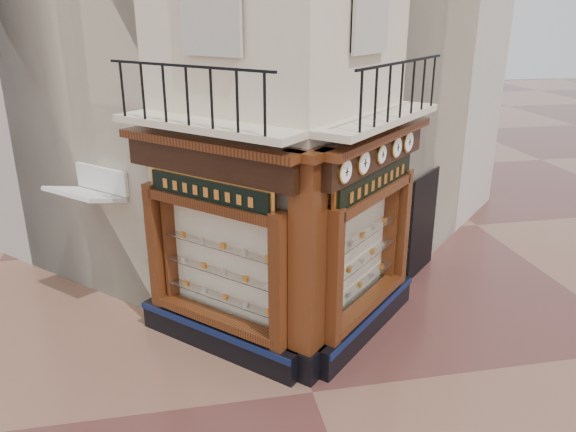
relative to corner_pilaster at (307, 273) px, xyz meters
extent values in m
plane|color=#4F2925|center=(0.00, -0.50, -1.95)|extent=(80.00, 80.00, 0.00)
cube|color=beige|center=(0.00, 5.66, 4.05)|extent=(11.31, 11.31, 12.00)
cube|color=#B3AA9C|center=(-2.47, 8.13, 3.55)|extent=(11.31, 11.31, 11.00)
cube|color=#B3AA9C|center=(2.47, 8.13, 3.55)|extent=(11.31, 11.31, 11.00)
cube|color=black|center=(-1.44, 1.04, -1.67)|extent=(2.72, 2.72, 0.55)
cube|color=#0B1539|center=(-1.57, 0.91, -1.46)|extent=(2.50, 2.50, 0.12)
cube|color=#351809|center=(-0.45, 0.05, -0.17)|extent=(0.37, 0.37, 2.45)
cube|color=#351809|center=(-2.43, 2.03, -0.17)|extent=(0.37, 0.37, 2.45)
cube|color=#F6E7BA|center=(-1.20, 1.27, -0.20)|extent=(1.80, 1.80, 2.10)
cube|color=black|center=(-1.42, 1.05, 1.65)|extent=(2.69, 2.69, 0.50)
cube|color=#351809|center=(-1.47, 1.00, 1.96)|extent=(2.86, 2.86, 0.14)
cube|color=black|center=(1.44, 1.04, -1.67)|extent=(2.72, 2.72, 0.55)
cube|color=#0B1539|center=(1.57, 0.91, -1.46)|extent=(2.50, 2.50, 0.12)
cube|color=#351809|center=(0.45, 0.05, -0.17)|extent=(0.37, 0.37, 2.45)
cube|color=#351809|center=(2.43, 2.03, -0.17)|extent=(0.37, 0.37, 2.45)
cube|color=#F6E7BA|center=(1.20, 1.27, -0.20)|extent=(1.80, 1.80, 2.10)
cube|color=black|center=(1.42, 1.05, 1.65)|extent=(2.69, 2.69, 0.50)
cube|color=#351809|center=(1.47, 1.00, 1.96)|extent=(2.86, 2.86, 0.14)
cube|color=black|center=(0.00, 0.00, -1.67)|extent=(0.78, 0.78, 0.55)
cube|color=#351809|center=(0.00, 0.00, 0.25)|extent=(0.64, 0.64, 3.50)
cube|color=#351809|center=(0.00, 0.00, 1.96)|extent=(0.85, 0.85, 0.14)
cube|color=beige|center=(-1.48, 0.99, 2.25)|extent=(2.97, 2.97, 0.12)
cube|color=black|center=(-1.72, 0.76, 3.20)|extent=(2.36, 2.36, 0.04)
cube|color=beige|center=(1.48, 0.99, 2.25)|extent=(2.97, 2.97, 0.12)
cube|color=black|center=(1.72, 0.76, 3.20)|extent=(2.36, 2.36, 0.04)
cylinder|color=gold|center=(0.56, -0.03, 1.67)|extent=(0.31, 0.31, 0.39)
cylinder|color=white|center=(0.58, -0.06, 1.67)|extent=(0.25, 0.25, 0.34)
cube|color=black|center=(0.59, -0.07, 1.67)|extent=(0.02, 0.02, 0.13)
cube|color=black|center=(0.59, -0.07, 1.67)|extent=(0.08, 0.08, 0.01)
cylinder|color=gold|center=(1.00, 0.41, 1.67)|extent=(0.32, 0.32, 0.40)
cylinder|color=white|center=(1.02, 0.39, 1.67)|extent=(0.26, 0.26, 0.34)
cube|color=black|center=(1.03, 0.38, 1.67)|extent=(0.02, 0.02, 0.13)
cube|color=black|center=(1.03, 0.38, 1.67)|extent=(0.08, 0.08, 0.01)
cylinder|color=gold|center=(1.48, 0.88, 1.67)|extent=(0.27, 0.27, 0.34)
cylinder|color=white|center=(1.50, 0.86, 1.67)|extent=(0.22, 0.22, 0.29)
cube|color=black|center=(1.51, 0.85, 1.67)|extent=(0.02, 0.02, 0.11)
cube|color=black|center=(1.51, 0.85, 1.67)|extent=(0.07, 0.07, 0.01)
cylinder|color=gold|center=(1.93, 1.33, 1.67)|extent=(0.31, 0.31, 0.39)
cylinder|color=white|center=(1.95, 1.31, 1.67)|extent=(0.25, 0.25, 0.34)
cube|color=black|center=(1.96, 1.30, 1.67)|extent=(0.02, 0.02, 0.13)
cube|color=black|center=(1.96, 1.30, 1.67)|extent=(0.08, 0.08, 0.01)
cylinder|color=gold|center=(2.31, 1.71, 1.67)|extent=(0.32, 0.32, 0.41)
cylinder|color=white|center=(2.33, 1.69, 1.67)|extent=(0.26, 0.26, 0.35)
cube|color=black|center=(2.34, 1.68, 1.67)|extent=(0.02, 0.02, 0.14)
cube|color=black|center=(2.34, 1.68, 1.67)|extent=(0.08, 0.08, 0.01)
cube|color=gold|center=(-1.45, 1.03, 1.15)|extent=(1.96, 1.96, 0.52)
cube|color=black|center=(-1.48, 1.00, 1.15)|extent=(1.83, 1.83, 0.39)
cube|color=gold|center=(1.45, 1.03, 1.15)|extent=(2.17, 2.17, 0.58)
cube|color=black|center=(1.48, 1.00, 1.15)|extent=(2.02, 2.02, 0.44)
camera|label=1|loc=(-1.89, -7.96, 3.98)|focal=35.00mm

